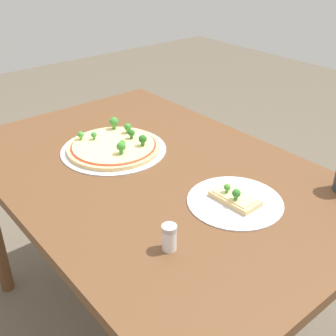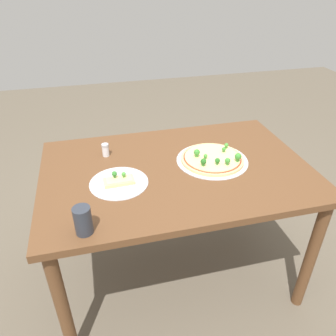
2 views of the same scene
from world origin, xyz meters
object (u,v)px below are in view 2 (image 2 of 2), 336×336
(drinking_cup, at_px, (83,220))
(pizza_tray_whole, at_px, (213,159))
(pizza_tray_slice, at_px, (119,182))
(dining_table, at_px, (176,182))
(condiment_shaker, at_px, (106,150))

(drinking_cup, bearing_deg, pizza_tray_whole, 30.01)
(pizza_tray_slice, xyz_separation_m, drinking_cup, (-0.17, -0.31, 0.05))
(dining_table, distance_m, pizza_tray_whole, 0.23)
(dining_table, relative_size, pizza_tray_whole, 3.60)
(pizza_tray_whole, relative_size, condiment_shaker, 5.32)
(pizza_tray_whole, bearing_deg, pizza_tray_slice, -170.34)
(dining_table, height_order, pizza_tray_whole, pizza_tray_whole)
(drinking_cup, xyz_separation_m, condiment_shaker, (0.13, 0.59, -0.02))
(dining_table, relative_size, condiment_shaker, 19.15)
(pizza_tray_slice, relative_size, condiment_shaker, 3.95)
(dining_table, height_order, pizza_tray_slice, pizza_tray_slice)
(pizza_tray_slice, distance_m, condiment_shaker, 0.29)
(dining_table, height_order, drinking_cup, drinking_cup)
(pizza_tray_whole, bearing_deg, drinking_cup, -149.99)
(pizza_tray_whole, xyz_separation_m, pizza_tray_slice, (-0.51, -0.09, -0.01))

